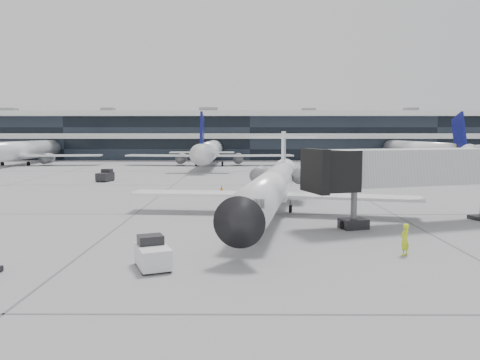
{
  "coord_description": "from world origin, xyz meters",
  "views": [
    {
      "loc": [
        -1.69,
        -35.61,
        6.27
      ],
      "look_at": [
        -1.88,
        0.58,
        2.6
      ],
      "focal_mm": 35.0,
      "sensor_mm": 36.0,
      "label": 1
    }
  ],
  "objects_px": {
    "regional_jet": "(272,186)",
    "ramp_worker": "(405,239)",
    "jet_bridge": "(432,167)",
    "baggage_tug": "(153,254)"
  },
  "relations": [
    {
      "from": "jet_bridge",
      "to": "baggage_tug",
      "type": "distance_m",
      "value": 20.63
    },
    {
      "from": "ramp_worker",
      "to": "jet_bridge",
      "type": "bearing_deg",
      "value": -159.96
    },
    {
      "from": "ramp_worker",
      "to": "baggage_tug",
      "type": "relative_size",
      "value": 0.63
    },
    {
      "from": "regional_jet",
      "to": "ramp_worker",
      "type": "height_order",
      "value": "regional_jet"
    },
    {
      "from": "regional_jet",
      "to": "ramp_worker",
      "type": "relative_size",
      "value": 16.7
    },
    {
      "from": "regional_jet",
      "to": "jet_bridge",
      "type": "relative_size",
      "value": 1.69
    },
    {
      "from": "jet_bridge",
      "to": "baggage_tug",
      "type": "xyz_separation_m",
      "value": [
        -17.24,
        -10.85,
        -3.25
      ]
    },
    {
      "from": "jet_bridge",
      "to": "ramp_worker",
      "type": "relative_size",
      "value": 9.89
    },
    {
      "from": "ramp_worker",
      "to": "baggage_tug",
      "type": "height_order",
      "value": "ramp_worker"
    },
    {
      "from": "regional_jet",
      "to": "ramp_worker",
      "type": "xyz_separation_m",
      "value": [
        6.06,
        -12.11,
        -1.36
      ]
    }
  ]
}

